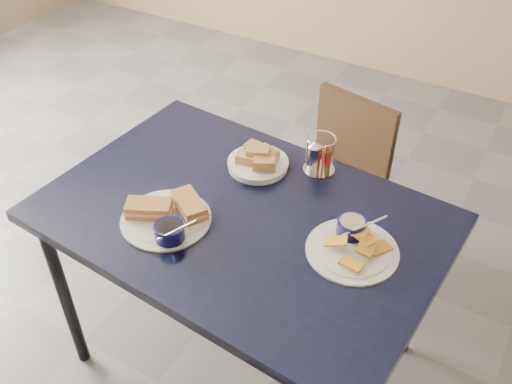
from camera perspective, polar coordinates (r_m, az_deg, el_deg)
The scene contains 7 objects.
ground at distance 2.46m, azimuth -5.27°, elevation -13.05°, with size 6.00×6.00×0.00m, color #55555A.
dining_table at distance 1.85m, azimuth -1.42°, elevation -3.57°, with size 1.32×0.93×0.75m.
chair_far at distance 2.49m, azimuth 8.04°, elevation 2.00°, with size 0.43×0.42×0.78m.
sandwich_plate at distance 1.78m, azimuth -8.78°, elevation -2.35°, with size 0.31×0.28×0.12m.
plantain_plate at distance 1.71m, azimuth 9.66°, elevation -4.94°, with size 0.27×0.27×0.12m.
bread_basket at distance 1.98m, azimuth 0.22°, elevation 3.15°, with size 0.21×0.21×0.08m.
condiment_caddy at distance 1.96m, azimuth 6.30°, elevation 3.57°, with size 0.11×0.11×0.14m.
Camera 1 is at (0.93, -1.18, 1.96)m, focal length 40.00 mm.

